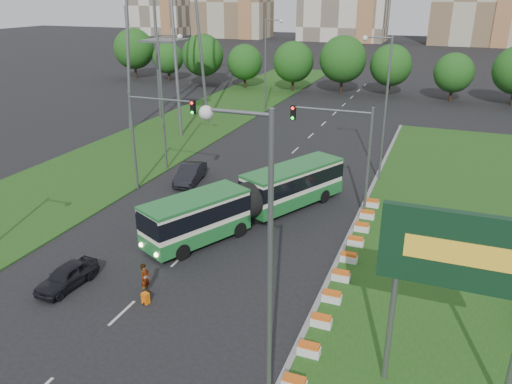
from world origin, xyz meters
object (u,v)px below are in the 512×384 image
at_px(billboard, 464,260).
at_px(car_left_near, 67,276).
at_px(car_left_far, 190,174).
at_px(traffic_mast_median, 346,144).
at_px(articulated_bus, 249,198).
at_px(pedestrian, 145,279).
at_px(traffic_mast_left, 150,127).
at_px(shopping_trolley, 146,298).

xyz_separation_m(billboard, car_left_near, (-19.47, 1.01, -5.52)).
xyz_separation_m(billboard, car_left_far, (-20.88, 17.87, -5.38)).
height_order(traffic_mast_median, articulated_bus, traffic_mast_median).
xyz_separation_m(car_left_far, pedestrian, (5.79, -15.86, 0.09)).
distance_m(car_left_near, car_left_far, 16.92).
height_order(car_left_far, pedestrian, pedestrian).
bearing_deg(traffic_mast_left, pedestrian, -59.88).
bearing_deg(traffic_mast_left, shopping_trolley, -59.82).
bearing_deg(pedestrian, traffic_mast_left, 32.51).
relative_size(traffic_mast_median, traffic_mast_left, 1.00).
bearing_deg(shopping_trolley, car_left_far, 126.80).
bearing_deg(traffic_mast_median, car_left_far, 172.06).
distance_m(traffic_mast_left, shopping_trolley, 16.77).
bearing_deg(traffic_mast_left, car_left_far, 58.64).
relative_size(traffic_mast_left, car_left_far, 1.68).
xyz_separation_m(billboard, traffic_mast_median, (-7.47, 16.00, -0.81)).
relative_size(billboard, shopping_trolley, 13.14).
height_order(traffic_mast_median, car_left_far, traffic_mast_median).
height_order(traffic_mast_median, shopping_trolley, traffic_mast_median).
bearing_deg(billboard, pedestrian, 172.39).
bearing_deg(articulated_bus, car_left_far, 171.33).
height_order(traffic_mast_left, pedestrian, traffic_mast_left).
distance_m(car_left_near, pedestrian, 4.50).
relative_size(traffic_mast_left, car_left_near, 2.11).
xyz_separation_m(articulated_bus, car_left_far, (-7.47, 5.25, -0.90)).
bearing_deg(car_left_near, articulated_bus, 67.72).
xyz_separation_m(car_left_far, shopping_trolley, (6.29, -16.70, -0.48)).
xyz_separation_m(traffic_mast_left, shopping_trolley, (8.04, -13.83, -5.05)).
bearing_deg(pedestrian, shopping_trolley, -146.58).
height_order(traffic_mast_left, car_left_far, traffic_mast_left).
distance_m(articulated_bus, car_left_far, 9.17).
bearing_deg(articulated_bus, traffic_mast_median, 56.10).
bearing_deg(car_left_far, traffic_mast_left, -131.82).
bearing_deg(shopping_trolley, billboard, 11.54).
height_order(traffic_mast_median, traffic_mast_left, same).
distance_m(traffic_mast_median, pedestrian, 16.55).
xyz_separation_m(articulated_bus, car_left_near, (-6.06, -11.61, -1.04)).
bearing_deg(articulated_bus, billboard, -16.81).
distance_m(traffic_mast_median, shopping_trolley, 17.20).
xyz_separation_m(billboard, shopping_trolley, (-14.59, 1.18, -5.86)).
height_order(traffic_mast_median, car_left_near, traffic_mast_median).
bearing_deg(pedestrian, car_left_near, 105.28).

